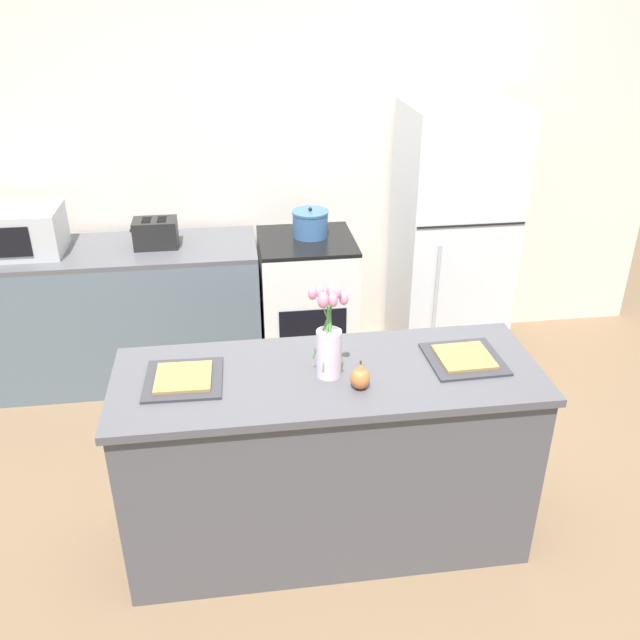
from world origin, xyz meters
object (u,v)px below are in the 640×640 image
at_px(toaster, 156,233).
at_px(pear_figurine, 360,377).
at_px(refrigerator, 452,239).
at_px(plate_setting_right, 464,358).
at_px(microwave, 20,231).
at_px(cooking_pot, 310,224).
at_px(stove_range, 307,303).
at_px(plate_setting_left, 184,379).
at_px(flower_vase, 329,340).

bearing_deg(toaster, pear_figurine, -61.75).
bearing_deg(refrigerator, plate_setting_right, -106.00).
xyz_separation_m(plate_setting_right, microwave, (-2.20, 1.58, 0.12)).
distance_m(refrigerator, cooking_pot, 0.93).
bearing_deg(stove_range, cooking_pot, 58.54).
distance_m(pear_figurine, microwave, 2.44).
bearing_deg(cooking_pot, plate_setting_left, -114.05).
xyz_separation_m(plate_setting_right, cooking_pot, (-0.47, 1.63, 0.07)).
bearing_deg(flower_vase, pear_figurine, -47.04).
height_order(refrigerator, flower_vase, refrigerator).
relative_size(refrigerator, plate_setting_right, 5.25).
xyz_separation_m(cooking_pot, microwave, (-1.73, -0.05, 0.05)).
bearing_deg(flower_vase, stove_range, 86.45).
height_order(refrigerator, plate_setting_left, refrigerator).
height_order(pear_figurine, cooking_pot, cooking_pot).
bearing_deg(plate_setting_right, refrigerator, 74.00).
xyz_separation_m(stove_range, microwave, (-1.70, -0.00, 0.58)).
relative_size(stove_range, refrigerator, 0.53).
bearing_deg(refrigerator, stove_range, -179.96).
distance_m(pear_figurine, plate_setting_left, 0.72).
bearing_deg(pear_figurine, refrigerator, 61.53).
relative_size(refrigerator, flower_vase, 4.12).
bearing_deg(pear_figurine, plate_setting_right, 17.43).
bearing_deg(flower_vase, toaster, 116.95).
distance_m(pear_figurine, plate_setting_right, 0.51).
height_order(flower_vase, microwave, flower_vase).
distance_m(flower_vase, toaster, 1.81).
relative_size(stove_range, cooking_pot, 3.90).
bearing_deg(plate_setting_left, pear_figurine, -12.21).
relative_size(plate_setting_left, microwave, 0.68).
xyz_separation_m(plate_setting_left, cooking_pot, (0.73, 1.63, 0.07)).
xyz_separation_m(flower_vase, plate_setting_right, (0.60, 0.03, -0.15)).
bearing_deg(plate_setting_left, toaster, 98.10).
relative_size(pear_figurine, toaster, 0.46).
relative_size(flower_vase, cooking_pot, 1.79).
xyz_separation_m(plate_setting_left, microwave, (-1.00, 1.58, 0.12)).
bearing_deg(refrigerator, pear_figurine, -118.47).
bearing_deg(microwave, refrigerator, 0.03).
relative_size(plate_setting_left, cooking_pot, 1.41).
bearing_deg(cooking_pot, microwave, -178.28).
relative_size(flower_vase, plate_setting_left, 1.27).
height_order(refrigerator, plate_setting_right, refrigerator).
bearing_deg(stove_range, plate_setting_right, -72.55).
relative_size(flower_vase, pear_figurine, 3.17).
height_order(stove_range, flower_vase, flower_vase).
distance_m(plate_setting_left, cooking_pot, 1.79).
height_order(refrigerator, pear_figurine, refrigerator).
height_order(stove_range, refrigerator, refrigerator).
xyz_separation_m(toaster, microwave, (-0.78, -0.00, 0.05)).
bearing_deg(cooking_pot, toaster, -176.94).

